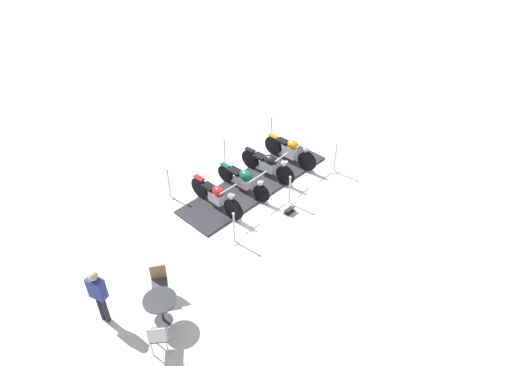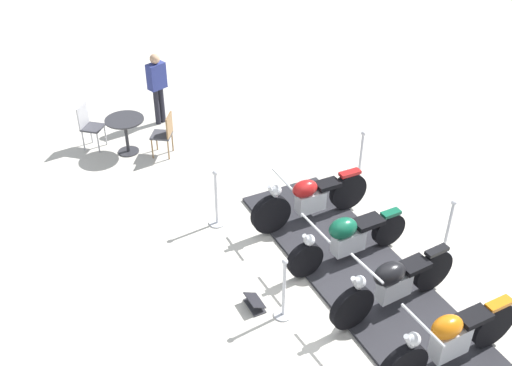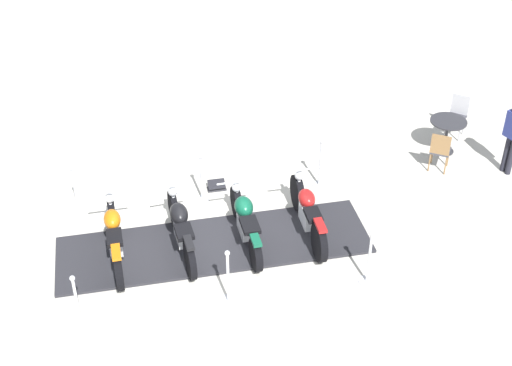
{
  "view_description": "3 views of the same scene",
  "coord_description": "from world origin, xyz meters",
  "px_view_note": "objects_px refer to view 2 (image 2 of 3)",
  "views": [
    {
      "loc": [
        1.46,
        12.2,
        9.27
      ],
      "look_at": [
        0.11,
        1.07,
        0.84
      ],
      "focal_mm": 31.72,
      "sensor_mm": 36.0,
      "label": 1
    },
    {
      "loc": [
        -7.15,
        0.13,
        6.59
      ],
      "look_at": [
        0.79,
        1.97,
        1.07
      ],
      "focal_mm": 42.44,
      "sensor_mm": 36.0,
      "label": 2
    },
    {
      "loc": [
        5.42,
        -8.76,
        8.59
      ],
      "look_at": [
        0.17,
        1.35,
        0.65
      ],
      "focal_mm": 50.55,
      "sensor_mm": 36.0,
      "label": 3
    }
  ],
  "objects_px": {
    "stanchion_right_mid": "(284,295)",
    "stanchion_left_front": "(360,164)",
    "info_placard": "(255,304)",
    "cafe_chair_across_table": "(165,132)",
    "motorcycle_maroon": "(309,198)",
    "motorcycle_forest": "(347,238)",
    "motorcycle_black": "(393,283)",
    "motorcycle_copper": "(450,340)",
    "stanchion_right_front": "(216,205)",
    "cafe_chair_near_table": "(89,124)",
    "cafe_table": "(125,127)",
    "stanchion_left_mid": "(446,239)",
    "bystander_person": "(157,83)"
  },
  "relations": [
    {
      "from": "stanchion_right_front",
      "to": "stanchion_left_front",
      "type": "bearing_deg",
      "value": -50.59
    },
    {
      "from": "stanchion_right_mid",
      "to": "cafe_table",
      "type": "relative_size",
      "value": 1.36
    },
    {
      "from": "info_placard",
      "to": "cafe_chair_across_table",
      "type": "relative_size",
      "value": 0.46
    },
    {
      "from": "cafe_chair_near_table",
      "to": "bystander_person",
      "type": "bearing_deg",
      "value": 54.26
    },
    {
      "from": "stanchion_left_mid",
      "to": "cafe_table",
      "type": "xyz_separation_m",
      "value": [
        1.92,
        6.36,
        0.24
      ]
    },
    {
      "from": "stanchion_left_mid",
      "to": "cafe_chair_across_table",
      "type": "height_order",
      "value": "stanchion_left_mid"
    },
    {
      "from": "motorcycle_maroon",
      "to": "stanchion_right_front",
      "type": "relative_size",
      "value": 1.65
    },
    {
      "from": "stanchion_right_front",
      "to": "motorcycle_copper",
      "type": "bearing_deg",
      "value": -121.36
    },
    {
      "from": "stanchion_right_mid",
      "to": "bystander_person",
      "type": "relative_size",
      "value": 0.65
    },
    {
      "from": "stanchion_left_front",
      "to": "stanchion_right_front",
      "type": "bearing_deg",
      "value": 129.41
    },
    {
      "from": "motorcycle_copper",
      "to": "stanchion_right_front",
      "type": "height_order",
      "value": "stanchion_right_front"
    },
    {
      "from": "motorcycle_black",
      "to": "stanchion_left_front",
      "type": "bearing_deg",
      "value": -120.84
    },
    {
      "from": "motorcycle_black",
      "to": "stanchion_left_front",
      "type": "height_order",
      "value": "stanchion_left_front"
    },
    {
      "from": "stanchion_left_mid",
      "to": "stanchion_right_front",
      "type": "xyz_separation_m",
      "value": [
        -0.01,
        3.86,
        0.05
      ]
    },
    {
      "from": "cafe_table",
      "to": "bystander_person",
      "type": "xyz_separation_m",
      "value": [
        1.39,
        -0.2,
        0.4
      ]
    },
    {
      "from": "motorcycle_copper",
      "to": "stanchion_right_front",
      "type": "relative_size",
      "value": 1.61
    },
    {
      "from": "motorcycle_copper",
      "to": "stanchion_left_front",
      "type": "xyz_separation_m",
      "value": [
        4.23,
        1.5,
        -0.13
      ]
    },
    {
      "from": "motorcycle_forest",
      "to": "cafe_chair_across_table",
      "type": "relative_size",
      "value": 1.9
    },
    {
      "from": "motorcycle_forest",
      "to": "cafe_table",
      "type": "bearing_deg",
      "value": -67.91
    },
    {
      "from": "motorcycle_black",
      "to": "cafe_chair_across_table",
      "type": "height_order",
      "value": "motorcycle_black"
    },
    {
      "from": "bystander_person",
      "to": "stanchion_left_mid",
      "type": "bearing_deg",
      "value": 3.18
    },
    {
      "from": "info_placard",
      "to": "cafe_chair_across_table",
      "type": "distance_m",
      "value": 4.76
    },
    {
      "from": "stanchion_right_mid",
      "to": "cafe_table",
      "type": "bearing_deg",
      "value": 46.64
    },
    {
      "from": "motorcycle_copper",
      "to": "stanchion_right_front",
      "type": "distance_m",
      "value": 4.47
    },
    {
      "from": "motorcycle_black",
      "to": "stanchion_left_mid",
      "type": "height_order",
      "value": "stanchion_left_mid"
    },
    {
      "from": "info_placard",
      "to": "cafe_chair_across_table",
      "type": "xyz_separation_m",
      "value": [
        3.83,
        2.78,
        0.47
      ]
    },
    {
      "from": "stanchion_left_front",
      "to": "cafe_chair_near_table",
      "type": "xyz_separation_m",
      "value": [
        0.05,
        5.64,
        0.16
      ]
    },
    {
      "from": "stanchion_right_front",
      "to": "cafe_table",
      "type": "xyz_separation_m",
      "value": [
        1.94,
        2.5,
        0.19
      ]
    },
    {
      "from": "motorcycle_maroon",
      "to": "motorcycle_forest",
      "type": "xyz_separation_m",
      "value": [
        -0.92,
        -0.74,
        -0.01
      ]
    },
    {
      "from": "stanchion_left_mid",
      "to": "stanchion_left_front",
      "type": "bearing_deg",
      "value": 39.41
    },
    {
      "from": "cafe_table",
      "to": "cafe_chair_across_table",
      "type": "distance_m",
      "value": 0.83
    },
    {
      "from": "motorcycle_copper",
      "to": "cafe_chair_across_table",
      "type": "bearing_deg",
      "value": -79.07
    },
    {
      "from": "motorcycle_forest",
      "to": "cafe_table",
      "type": "xyz_separation_m",
      "value": [
        2.44,
        4.8,
        0.09
      ]
    },
    {
      "from": "stanchion_left_mid",
      "to": "cafe_table",
      "type": "bearing_deg",
      "value": 73.17
    },
    {
      "from": "motorcycle_forest",
      "to": "stanchion_left_mid",
      "type": "xyz_separation_m",
      "value": [
        0.52,
        -1.56,
        -0.15
      ]
    },
    {
      "from": "cafe_table",
      "to": "bystander_person",
      "type": "distance_m",
      "value": 1.46
    },
    {
      "from": "stanchion_left_mid",
      "to": "cafe_chair_across_table",
      "type": "distance_m",
      "value": 5.9
    },
    {
      "from": "cafe_chair_across_table",
      "to": "motorcycle_copper",
      "type": "bearing_deg",
      "value": 136.11
    },
    {
      "from": "motorcycle_forest",
      "to": "cafe_chair_near_table",
      "type": "bearing_deg",
      "value": -64.57
    },
    {
      "from": "motorcycle_copper",
      "to": "info_placard",
      "type": "distance_m",
      "value": 2.8
    },
    {
      "from": "stanchion_left_front",
      "to": "motorcycle_forest",
      "type": "bearing_deg",
      "value": 179.82
    },
    {
      "from": "stanchion_right_mid",
      "to": "stanchion_left_front",
      "type": "distance_m",
      "value": 3.86
    },
    {
      "from": "motorcycle_forest",
      "to": "motorcycle_copper",
      "type": "height_order",
      "value": "motorcycle_copper"
    },
    {
      "from": "stanchion_left_mid",
      "to": "bystander_person",
      "type": "distance_m",
      "value": 7.02
    },
    {
      "from": "stanchion_right_mid",
      "to": "stanchion_left_front",
      "type": "xyz_separation_m",
      "value": [
        3.79,
        -0.76,
        0.0
      ]
    },
    {
      "from": "cafe_chair_near_table",
      "to": "stanchion_left_mid",
      "type": "bearing_deg",
      "value": -13.88
    },
    {
      "from": "motorcycle_black",
      "to": "cafe_table",
      "type": "height_order",
      "value": "motorcycle_black"
    },
    {
      "from": "motorcycle_maroon",
      "to": "stanchion_right_front",
      "type": "distance_m",
      "value": 1.62
    },
    {
      "from": "motorcycle_forest",
      "to": "info_placard",
      "type": "distance_m",
      "value": 1.83
    },
    {
      "from": "motorcycle_forest",
      "to": "stanchion_right_front",
      "type": "bearing_deg",
      "value": -53.31
    }
  ]
}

